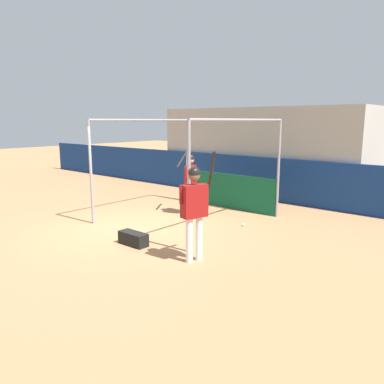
{
  "coord_description": "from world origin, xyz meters",
  "views": [
    {
      "loc": [
        7.01,
        -5.81,
        2.64
      ],
      "look_at": [
        1.41,
        0.73,
        0.99
      ],
      "focal_mm": 35.0,
      "sensor_mm": 36.0,
      "label": 1
    }
  ],
  "objects_px": {
    "player_waiting": "(195,204)",
    "equipment_bag": "(133,239)",
    "baseball": "(243,225)",
    "player_batter": "(190,178)"
  },
  "relations": [
    {
      "from": "player_batter",
      "to": "baseball",
      "type": "height_order",
      "value": "player_batter"
    },
    {
      "from": "player_batter",
      "to": "baseball",
      "type": "xyz_separation_m",
      "value": [
        1.85,
        -0.08,
        -1.0
      ]
    },
    {
      "from": "player_batter",
      "to": "player_waiting",
      "type": "relative_size",
      "value": 0.89
    },
    {
      "from": "baseball",
      "to": "equipment_bag",
      "type": "bearing_deg",
      "value": -109.89
    },
    {
      "from": "player_waiting",
      "to": "equipment_bag",
      "type": "height_order",
      "value": "player_waiting"
    },
    {
      "from": "player_waiting",
      "to": "equipment_bag",
      "type": "bearing_deg",
      "value": 111.85
    },
    {
      "from": "player_batter",
      "to": "player_waiting",
      "type": "bearing_deg",
      "value": -160.64
    },
    {
      "from": "equipment_bag",
      "to": "baseball",
      "type": "distance_m",
      "value": 2.96
    },
    {
      "from": "player_waiting",
      "to": "baseball",
      "type": "height_order",
      "value": "player_waiting"
    },
    {
      "from": "player_waiting",
      "to": "baseball",
      "type": "distance_m",
      "value": 2.91
    }
  ]
}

